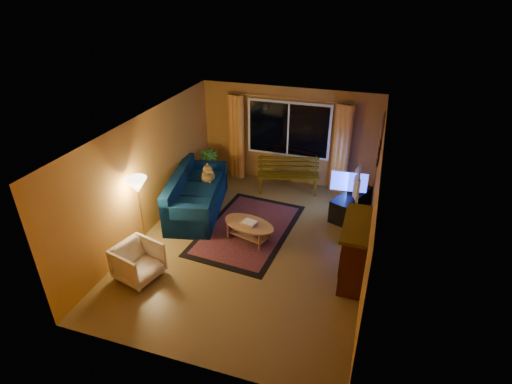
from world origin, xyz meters
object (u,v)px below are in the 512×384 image
(coffee_table, at_px, (249,232))
(tv_console, at_px, (351,204))
(sofa, at_px, (197,193))
(armchair, at_px, (138,260))
(floor_lamp, at_px, (141,214))
(bench, at_px, (288,184))

(coffee_table, bearing_deg, tv_console, 41.75)
(sofa, xyz_separation_m, armchair, (-0.02, -2.45, -0.11))
(floor_lamp, height_order, tv_console, floor_lamp)
(bench, xyz_separation_m, tv_console, (1.62, -0.61, 0.04))
(floor_lamp, bearing_deg, coffee_table, 23.93)
(bench, height_order, floor_lamp, floor_lamp)
(bench, xyz_separation_m, armchair, (-1.78, -3.99, 0.14))
(coffee_table, bearing_deg, bench, 83.52)
(bench, height_order, tv_console, tv_console)
(coffee_table, bearing_deg, armchair, -132.02)
(coffee_table, bearing_deg, floor_lamp, -156.07)
(bench, distance_m, armchair, 4.37)
(armchair, bearing_deg, floor_lamp, 39.41)
(coffee_table, height_order, tv_console, tv_console)
(bench, bearing_deg, coffee_table, -110.13)
(bench, xyz_separation_m, coffee_table, (-0.26, -2.30, -0.02))
(bench, relative_size, coffee_table, 1.35)
(floor_lamp, bearing_deg, tv_console, 33.69)
(armchair, xyz_separation_m, tv_console, (3.41, 3.37, -0.11))
(sofa, height_order, coffee_table, sofa)
(bench, distance_m, tv_console, 1.74)
(sofa, height_order, tv_console, sofa)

